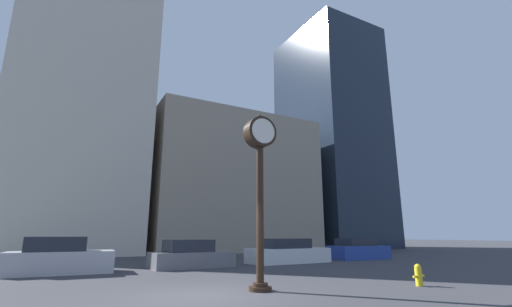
# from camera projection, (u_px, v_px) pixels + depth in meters

# --- Properties ---
(ground_plane) EXTENTS (200.00, 200.00, 0.00)m
(ground_plane) POSITION_uv_depth(u_px,v_px,m) (200.00, 296.00, 8.88)
(ground_plane) COLOR #38383D
(building_tall_tower) EXTENTS (10.47, 12.00, 36.01)m
(building_tall_tower) POSITION_uv_depth(u_px,v_px,m) (90.00, 55.00, 32.09)
(building_tall_tower) COLOR beige
(building_tall_tower) RESTS_ON ground_plane
(building_storefront_row) EXTENTS (16.31, 12.00, 13.16)m
(building_storefront_row) POSITION_uv_depth(u_px,v_px,m) (225.00, 186.00, 36.08)
(building_storefront_row) COLOR gray
(building_storefront_row) RESTS_ON ground_plane
(building_glass_modern) EXTENTS (9.79, 12.00, 28.13)m
(building_glass_modern) POSITION_uv_depth(u_px,v_px,m) (331.00, 137.00, 44.84)
(building_glass_modern) COLOR #1E2838
(building_glass_modern) RESTS_ON ground_plane
(street_clock) EXTENTS (0.97, 0.66, 5.29)m
(street_clock) POSITION_uv_depth(u_px,v_px,m) (260.00, 169.00, 10.49)
(street_clock) COLOR black
(street_clock) RESTS_ON ground_plane
(car_silver) EXTENTS (4.09, 2.00, 1.47)m
(car_silver) POSITION_uv_depth(u_px,v_px,m) (60.00, 258.00, 14.05)
(car_silver) COLOR #BCBCC1
(car_silver) RESTS_ON ground_plane
(car_grey) EXTENTS (3.95, 2.02, 1.32)m
(car_grey) POSITION_uv_depth(u_px,v_px,m) (191.00, 256.00, 16.67)
(car_grey) COLOR slate
(car_grey) RESTS_ON ground_plane
(car_white) EXTENTS (4.85, 2.06, 1.34)m
(car_white) POSITION_uv_depth(u_px,v_px,m) (288.00, 253.00, 19.42)
(car_white) COLOR silver
(car_white) RESTS_ON ground_plane
(car_blue) EXTENTS (3.99, 2.05, 1.33)m
(car_blue) POSITION_uv_depth(u_px,v_px,m) (358.00, 250.00, 22.45)
(car_blue) COLOR #28429E
(car_blue) RESTS_ON ground_plane
(fire_hydrant_near) EXTENTS (0.49, 0.21, 0.66)m
(fire_hydrant_near) POSITION_uv_depth(u_px,v_px,m) (418.00, 275.00, 10.69)
(fire_hydrant_near) COLOR yellow
(fire_hydrant_near) RESTS_ON ground_plane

